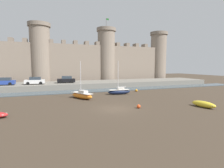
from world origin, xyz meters
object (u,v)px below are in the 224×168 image
Objects in this scene: car_quay_centre_west at (4,81)px; sailboat_foreground_centre at (82,95)px; rowboat_midflat_centre at (204,104)px; mooring_buoy_mid_mud at (136,90)px; sailboat_near_channel_right at (119,91)px; car_quay_west at (66,80)px; mooring_buoy_near_channel at (139,106)px; car_quay_east at (35,81)px.

sailboat_foreground_centre is at bearing -44.98° from car_quay_centre_west.
rowboat_midflat_centre is 6.55× the size of mooring_buoy_mid_mud.
sailboat_near_channel_right is 15.21m from car_quay_west.
car_quay_west is at bearing 141.33° from mooring_buoy_mid_mud.
sailboat_foreground_centre is 19.52m from car_quay_centre_west.
mooring_buoy_mid_mud is 16.93m from car_quay_west.
sailboat_foreground_centre is at bearing -165.18° from sailboat_near_channel_right.
car_quay_west is at bearing 105.87° from mooring_buoy_near_channel.
sailboat_near_channel_right is at bearing -37.05° from car_quay_east.
sailboat_near_channel_right is at bearing -156.51° from mooring_buoy_mid_mud.
sailboat_foreground_centre reaches higher than car_quay_centre_west.
car_quay_east reaches higher than rowboat_midflat_centre.
mooring_buoy_near_channel is at bearing -99.40° from sailboat_near_channel_right.
car_quay_west reaches higher than mooring_buoy_near_channel.
car_quay_centre_west is (-5.91, 0.33, 0.00)m from car_quay_east.
sailboat_near_channel_right is 1.89× the size of rowboat_midflat_centre.
mooring_buoy_mid_mud is 27.67m from car_quay_centre_west.
car_quay_east is (-15.22, 11.49, 1.51)m from sailboat_near_channel_right.
sailboat_near_channel_right reaches higher than car_quay_west.
car_quay_centre_west reaches higher than rowboat_midflat_centre.
sailboat_near_channel_right reaches higher than rowboat_midflat_centre.
rowboat_midflat_centre is at bearing -42.36° from car_quay_centre_west.
sailboat_foreground_centre reaches higher than car_quay_east.
sailboat_foreground_centre is at bearing 140.53° from rowboat_midflat_centre.
car_quay_east is at bearing 142.95° from sailboat_near_channel_right.
rowboat_midflat_centre is at bearing -64.40° from sailboat_near_channel_right.
sailboat_near_channel_right is 1.51× the size of car_quay_centre_west.
car_quay_east is at bearing 131.09° from rowboat_midflat_centre.
car_quay_west and car_quay_centre_west have the same top height.
sailboat_near_channel_right is at bearing -29.21° from car_quay_centre_west.
sailboat_foreground_centre is 17.75m from rowboat_midflat_centre.
sailboat_near_channel_right is 12.69× the size of mooring_buoy_near_channel.
car_quay_east is 5.92m from car_quay_centre_west.
mooring_buoy_near_channel is 0.12× the size of car_quay_west.
mooring_buoy_mid_mud is at bearing 18.30° from sailboat_foreground_centre.
car_quay_centre_west is (-12.68, -0.74, 0.00)m from car_quay_west.
car_quay_west is at bearing 94.30° from sailboat_foreground_centre.
sailboat_foreground_centre is 1.83× the size of rowboat_midflat_centre.
sailboat_foreground_centre is 1.46× the size of car_quay_centre_west.
sailboat_near_channel_right is 12.36× the size of mooring_buoy_mid_mud.
sailboat_near_channel_right reaches higher than mooring_buoy_near_channel.
rowboat_midflat_centre is at bearing -48.91° from car_quay_east.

